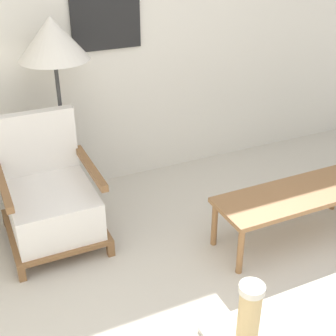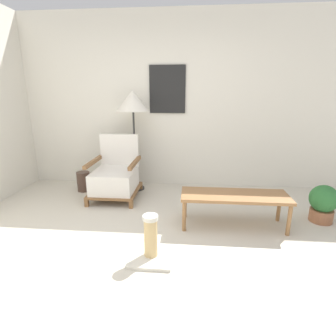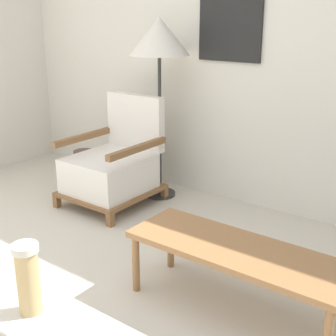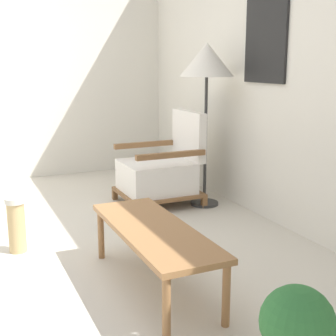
{
  "view_description": "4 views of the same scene",
  "coord_description": "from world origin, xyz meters",
  "px_view_note": "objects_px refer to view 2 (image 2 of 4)",
  "views": [
    {
      "loc": [
        -1.12,
        -1.28,
        2.13
      ],
      "look_at": [
        0.11,
        1.38,
        0.55
      ],
      "focal_mm": 50.0,
      "sensor_mm": 36.0,
      "label": 1
    },
    {
      "loc": [
        0.4,
        -1.9,
        1.48
      ],
      "look_at": [
        0.11,
        1.38,
        0.55
      ],
      "focal_mm": 28.0,
      "sensor_mm": 36.0,
      "label": 2
    },
    {
      "loc": [
        1.94,
        -1.07,
        1.58
      ],
      "look_at": [
        0.11,
        1.38,
        0.55
      ],
      "focal_mm": 50.0,
      "sensor_mm": 36.0,
      "label": 3
    },
    {
      "loc": [
        3.38,
        -0.11,
        1.37
      ],
      "look_at": [
        0.11,
        1.38,
        0.55
      ],
      "focal_mm": 50.0,
      "sensor_mm": 36.0,
      "label": 4
    }
  ],
  "objects_px": {
    "armchair": "(115,176)",
    "vase": "(84,181)",
    "floor_lamp": "(133,104)",
    "potted_plant": "(323,203)",
    "coffee_table": "(234,198)",
    "scratching_post": "(151,244)"
  },
  "relations": [
    {
      "from": "potted_plant",
      "to": "vase",
      "type": "bearing_deg",
      "value": 166.93
    },
    {
      "from": "floor_lamp",
      "to": "scratching_post",
      "type": "bearing_deg",
      "value": -73.92
    },
    {
      "from": "floor_lamp",
      "to": "armchair",
      "type": "bearing_deg",
      "value": -120.89
    },
    {
      "from": "potted_plant",
      "to": "coffee_table",
      "type": "bearing_deg",
      "value": -169.17
    },
    {
      "from": "coffee_table",
      "to": "potted_plant",
      "type": "height_order",
      "value": "potted_plant"
    },
    {
      "from": "floor_lamp",
      "to": "potted_plant",
      "type": "distance_m",
      "value": 2.84
    },
    {
      "from": "armchair",
      "to": "vase",
      "type": "xyz_separation_m",
      "value": [
        -0.59,
        0.21,
        -0.17
      ]
    },
    {
      "from": "floor_lamp",
      "to": "vase",
      "type": "bearing_deg",
      "value": -169.34
    },
    {
      "from": "floor_lamp",
      "to": "potted_plant",
      "type": "relative_size",
      "value": 3.4
    },
    {
      "from": "floor_lamp",
      "to": "potted_plant",
      "type": "xyz_separation_m",
      "value": [
        2.45,
        -0.91,
        -1.11
      ]
    },
    {
      "from": "armchair",
      "to": "floor_lamp",
      "type": "height_order",
      "value": "floor_lamp"
    },
    {
      "from": "vase",
      "to": "scratching_post",
      "type": "bearing_deg",
      "value": -51.46
    },
    {
      "from": "armchair",
      "to": "potted_plant",
      "type": "relative_size",
      "value": 1.98
    },
    {
      "from": "coffee_table",
      "to": "scratching_post",
      "type": "relative_size",
      "value": 2.77
    },
    {
      "from": "armchair",
      "to": "scratching_post",
      "type": "relative_size",
      "value": 2.07
    },
    {
      "from": "scratching_post",
      "to": "armchair",
      "type": "bearing_deg",
      "value": 117.04
    },
    {
      "from": "armchair",
      "to": "vase",
      "type": "height_order",
      "value": "armchair"
    },
    {
      "from": "vase",
      "to": "scratching_post",
      "type": "xyz_separation_m",
      "value": [
        1.33,
        -1.67,
        -0.01
      ]
    },
    {
      "from": "armchair",
      "to": "vase",
      "type": "distance_m",
      "value": 0.65
    },
    {
      "from": "coffee_table",
      "to": "scratching_post",
      "type": "distance_m",
      "value": 1.13
    },
    {
      "from": "armchair",
      "to": "vase",
      "type": "bearing_deg",
      "value": 160.03
    },
    {
      "from": "scratching_post",
      "to": "potted_plant",
      "type": "bearing_deg",
      "value": 25.29
    }
  ]
}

